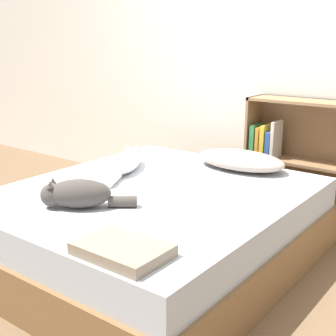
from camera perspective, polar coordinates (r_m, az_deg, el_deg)
name	(u,v)px	position (r m, az deg, el deg)	size (l,w,h in m)	color
ground_plane	(154,261)	(2.86, -1.67, -11.31)	(8.00, 8.00, 0.00)	brown
wall_back	(266,44)	(3.69, 11.81, 14.60)	(8.00, 0.06, 2.50)	white
bed	(154,227)	(2.77, -1.71, -7.19)	(1.57, 1.80, 0.45)	brown
pillow	(240,160)	(3.14, 8.83, 0.97)	(0.61, 0.34, 0.12)	#B29E8E
cat_light	(126,163)	(3.07, -5.16, 0.67)	(0.37, 0.59, 0.13)	white
cat_dark	(77,194)	(2.44, -11.08, -3.14)	(0.43, 0.37, 0.15)	#47423D
bookshelf	(305,159)	(3.50, 16.31, 1.11)	(0.89, 0.26, 0.88)	#8E6B47
blanket_fold	(123,249)	(1.91, -5.57, -9.86)	(0.37, 0.26, 0.05)	gray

